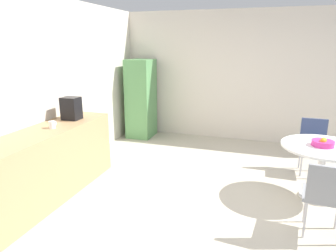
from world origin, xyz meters
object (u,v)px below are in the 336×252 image
object	(u,v)px
locker_cabinet	(141,99)
chair_gray	(326,192)
mug_white	(52,125)
coffee_maker	(71,108)
fruit_bowl	(323,143)
chair_navy	(313,139)
round_table	(323,157)

from	to	relation	value
locker_cabinet	chair_gray	world-z (taller)	locker_cabinet
mug_white	coffee_maker	world-z (taller)	coffee_maker
chair_gray	fruit_bowl	xyz separation A→B (m)	(0.90, -0.07, 0.24)
chair_navy	fruit_bowl	world-z (taller)	chair_navy
fruit_bowl	mug_white	xyz separation A→B (m)	(-0.88, 3.28, 0.19)
fruit_bowl	locker_cabinet	bearing A→B (deg)	59.52
locker_cabinet	fruit_bowl	distance (m)	3.75
round_table	mug_white	world-z (taller)	mug_white
mug_white	coffee_maker	size ratio (longest dim) A/B	0.40
chair_navy	round_table	bearing A→B (deg)	179.37
locker_cabinet	chair_navy	size ratio (longest dim) A/B	1.97
round_table	chair_gray	distance (m)	0.93
coffee_maker	mug_white	bearing A→B (deg)	-174.28
mug_white	locker_cabinet	bearing A→B (deg)	-1.05
chair_navy	coffee_maker	bearing A→B (deg)	111.69
chair_navy	fruit_bowl	distance (m)	0.98
round_table	mug_white	xyz separation A→B (m)	(-0.90, 3.31, 0.37)
coffee_maker	locker_cabinet	bearing A→B (deg)	-2.50
fruit_bowl	chair_navy	bearing A→B (deg)	-2.05
chair_gray	coffee_maker	bearing A→B (deg)	81.06
locker_cabinet	fruit_bowl	xyz separation A→B (m)	(-1.90, -3.23, -0.06)
locker_cabinet	chair_gray	size ratio (longest dim) A/B	1.97
locker_cabinet	fruit_bowl	bearing A→B (deg)	-120.48
chair_gray	mug_white	size ratio (longest dim) A/B	6.43
chair_navy	mug_white	world-z (taller)	mug_white
chair_navy	mug_white	distance (m)	3.81
round_table	locker_cabinet	bearing A→B (deg)	59.98
chair_gray	coffee_maker	xyz separation A→B (m)	(0.51, 3.26, 0.54)
chair_navy	coffee_maker	distance (m)	3.66
locker_cabinet	mug_white	distance (m)	2.78
locker_cabinet	round_table	distance (m)	3.77
chair_gray	chair_navy	bearing A→B (deg)	-3.29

